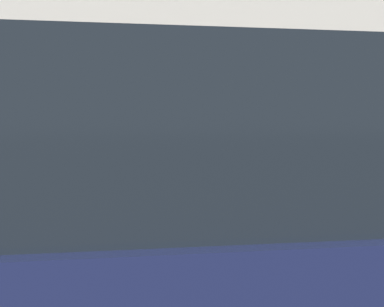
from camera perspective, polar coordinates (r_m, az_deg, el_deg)
name	(u,v)px	position (r m, az deg, el deg)	size (l,w,h in m)	color
sidewalk_curb	(169,294)	(5.61, -2.00, -11.98)	(36.00, 2.60, 0.12)	#9E9B93
parking_meter	(150,164)	(4.43, -3.66, -0.90)	(0.19, 0.20, 1.46)	slate
pedestrian_at_meter	(242,169)	(4.72, 4.30, -1.32)	(0.64, 0.53, 1.78)	brown
parked_sedan_navy	(29,277)	(2.73, -13.86, -10.25)	(4.62, 1.86, 1.76)	#141938
background_railing	(151,182)	(6.46, -3.59, -2.45)	(24.06, 0.06, 1.09)	gray
backdrop_wall	(123,109)	(8.97, -6.00, 3.87)	(32.00, 0.50, 3.33)	gray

